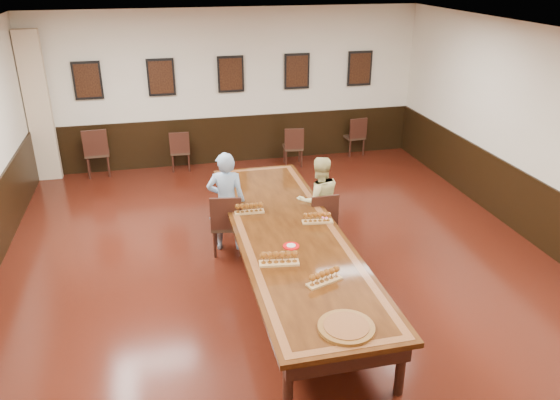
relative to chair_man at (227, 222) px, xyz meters
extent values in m
cube|color=black|center=(0.69, -1.02, -0.49)|extent=(8.00, 10.00, 0.02)
cube|color=white|center=(0.69, -1.02, 2.73)|extent=(8.00, 10.00, 0.02)
cube|color=beige|center=(0.69, 3.99, 1.12)|extent=(8.00, 0.02, 3.20)
imported|color=teal|center=(0.02, 0.10, 0.29)|extent=(0.62, 0.46, 1.54)
imported|color=#D8CF87|center=(1.41, -0.02, 0.22)|extent=(0.72, 0.57, 1.40)
cube|color=#F551A8|center=(1.29, -0.75, 0.27)|extent=(0.08, 0.15, 0.01)
cube|color=tan|center=(-3.06, 3.80, 0.97)|extent=(0.45, 0.18, 2.90)
cube|color=black|center=(0.69, 3.96, 0.02)|extent=(7.98, 0.04, 1.00)
cube|color=black|center=(4.67, -1.02, 0.02)|extent=(0.04, 9.98, 1.00)
cube|color=black|center=(0.69, -1.02, 0.24)|extent=(1.40, 5.00, 0.06)
cube|color=brown|center=(0.69, -1.02, 0.27)|extent=(1.28, 4.88, 0.00)
cube|color=black|center=(0.69, -1.02, 0.27)|extent=(1.10, 4.70, 0.00)
cube|color=black|center=(0.69, -1.02, 0.09)|extent=(1.25, 4.85, 0.18)
cylinder|color=black|center=(0.11, -3.34, -0.14)|extent=(0.10, 0.10, 0.69)
cylinder|color=black|center=(1.27, -3.34, -0.14)|extent=(0.10, 0.10, 0.69)
cylinder|color=black|center=(0.11, 1.30, -0.14)|extent=(0.10, 0.10, 0.69)
cylinder|color=black|center=(1.27, 1.30, -0.14)|extent=(0.10, 0.10, 0.69)
cube|color=black|center=(-2.11, 3.92, 1.42)|extent=(0.54, 0.03, 0.74)
cube|color=black|center=(-2.11, 3.90, 1.42)|extent=(0.46, 0.01, 0.64)
cube|color=black|center=(-0.71, 3.92, 1.42)|extent=(0.54, 0.03, 0.74)
cube|color=black|center=(-0.71, 3.90, 1.42)|extent=(0.46, 0.01, 0.64)
cube|color=black|center=(0.69, 3.92, 1.42)|extent=(0.54, 0.03, 0.74)
cube|color=black|center=(0.69, 3.90, 1.42)|extent=(0.46, 0.01, 0.64)
cube|color=black|center=(2.09, 3.92, 1.42)|extent=(0.54, 0.03, 0.74)
cube|color=black|center=(2.09, 3.90, 1.42)|extent=(0.46, 0.01, 0.64)
cube|color=black|center=(3.49, 3.92, 1.42)|extent=(0.54, 0.03, 0.74)
cube|color=black|center=(3.49, 3.90, 1.42)|extent=(0.46, 0.01, 0.64)
cube|color=#A57C45|center=(0.29, -0.32, 0.28)|extent=(0.42, 0.14, 0.03)
cube|color=#A57C45|center=(1.14, -0.84, 0.28)|extent=(0.43, 0.18, 0.03)
cube|color=#A57C45|center=(0.38, -1.80, 0.28)|extent=(0.49, 0.21, 0.03)
cube|color=#A57C45|center=(0.78, -2.30, 0.28)|extent=(0.45, 0.27, 0.03)
cylinder|color=red|center=(0.62, -1.42, 0.28)|extent=(0.21, 0.21, 0.02)
cylinder|color=silver|center=(0.62, -1.42, 0.29)|extent=(0.11, 0.11, 0.01)
cylinder|color=#5A3412|center=(0.74, -3.15, 0.29)|extent=(0.72, 0.72, 0.04)
cylinder|color=brown|center=(0.74, -3.15, 0.31)|extent=(0.57, 0.57, 0.01)
camera|label=1|loc=(-0.88, -7.25, 3.59)|focal=35.00mm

